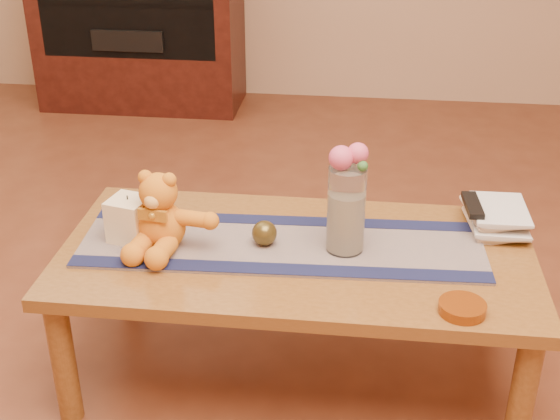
# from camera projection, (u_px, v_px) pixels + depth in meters

# --- Properties ---
(floor) EXTENTS (5.50, 5.50, 0.00)m
(floor) POSITION_uv_depth(u_px,v_px,m) (295.00, 370.00, 2.43)
(floor) COLOR #5D2C1A
(floor) RESTS_ON ground
(coffee_table_top) EXTENTS (1.40, 0.70, 0.04)m
(coffee_table_top) POSITION_uv_depth(u_px,v_px,m) (297.00, 256.00, 2.23)
(coffee_table_top) COLOR brown
(coffee_table_top) RESTS_ON floor
(table_leg_fl) EXTENTS (0.07, 0.07, 0.41)m
(table_leg_fl) POSITION_uv_depth(u_px,v_px,m) (64.00, 361.00, 2.15)
(table_leg_fl) COLOR brown
(table_leg_fl) RESTS_ON floor
(table_leg_fr) EXTENTS (0.07, 0.07, 0.41)m
(table_leg_fr) POSITION_uv_depth(u_px,v_px,m) (522.00, 397.00, 2.01)
(table_leg_fr) COLOR brown
(table_leg_fr) RESTS_ON floor
(table_leg_bl) EXTENTS (0.07, 0.07, 0.41)m
(table_leg_bl) POSITION_uv_depth(u_px,v_px,m) (125.00, 257.00, 2.66)
(table_leg_bl) COLOR brown
(table_leg_bl) RESTS_ON floor
(table_leg_br) EXTENTS (0.07, 0.07, 0.41)m
(table_leg_br) POSITION_uv_depth(u_px,v_px,m) (494.00, 281.00, 2.52)
(table_leg_br) COLOR brown
(table_leg_br) RESTS_ON floor
(persian_runner) EXTENTS (1.21, 0.40, 0.01)m
(persian_runner) POSITION_uv_depth(u_px,v_px,m) (282.00, 245.00, 2.24)
(persian_runner) COLOR #191C46
(persian_runner) RESTS_ON coffee_table_top
(runner_border_near) EXTENTS (1.20, 0.11, 0.00)m
(runner_border_near) POSITION_uv_depth(u_px,v_px,m) (278.00, 269.00, 2.11)
(runner_border_near) COLOR #13183B
(runner_border_near) RESTS_ON persian_runner
(runner_border_far) EXTENTS (1.20, 0.11, 0.00)m
(runner_border_far) POSITION_uv_depth(u_px,v_px,m) (285.00, 220.00, 2.37)
(runner_border_far) COLOR #13183B
(runner_border_far) RESTS_ON persian_runner
(teddy_bear) EXTENTS (0.37, 0.32, 0.22)m
(teddy_bear) POSITION_uv_depth(u_px,v_px,m) (160.00, 210.00, 2.19)
(teddy_bear) COLOR orange
(teddy_bear) RESTS_ON persian_runner
(pillar_candle) EXTENTS (0.13, 0.13, 0.13)m
(pillar_candle) POSITION_uv_depth(u_px,v_px,m) (130.00, 219.00, 2.24)
(pillar_candle) COLOR beige
(pillar_candle) RESTS_ON persian_runner
(candle_wick) EXTENTS (0.00, 0.00, 0.01)m
(candle_wick) POSITION_uv_depth(u_px,v_px,m) (127.00, 198.00, 2.20)
(candle_wick) COLOR black
(candle_wick) RESTS_ON pillar_candle
(glass_vase) EXTENTS (0.11, 0.11, 0.26)m
(glass_vase) POSITION_uv_depth(u_px,v_px,m) (346.00, 210.00, 2.15)
(glass_vase) COLOR silver
(glass_vase) RESTS_ON persian_runner
(potpourri_fill) EXTENTS (0.09, 0.09, 0.18)m
(potpourri_fill) POSITION_uv_depth(u_px,v_px,m) (346.00, 222.00, 2.17)
(potpourri_fill) COLOR beige
(potpourri_fill) RESTS_ON glass_vase
(rose_left) EXTENTS (0.07, 0.07, 0.07)m
(rose_left) POSITION_uv_depth(u_px,v_px,m) (341.00, 158.00, 2.07)
(rose_left) COLOR #D1496E
(rose_left) RESTS_ON glass_vase
(rose_right) EXTENTS (0.06, 0.06, 0.06)m
(rose_right) POSITION_uv_depth(u_px,v_px,m) (358.00, 153.00, 2.07)
(rose_right) COLOR #D1496E
(rose_right) RESTS_ON glass_vase
(blue_flower_back) EXTENTS (0.04, 0.04, 0.04)m
(blue_flower_back) POSITION_uv_depth(u_px,v_px,m) (353.00, 154.00, 2.11)
(blue_flower_back) COLOR #4E6AA9
(blue_flower_back) RESTS_ON glass_vase
(blue_flower_side) EXTENTS (0.04, 0.04, 0.04)m
(blue_flower_side) POSITION_uv_depth(u_px,v_px,m) (338.00, 158.00, 2.10)
(blue_flower_side) COLOR #4E6AA9
(blue_flower_side) RESTS_ON glass_vase
(leaf_sprig) EXTENTS (0.03, 0.03, 0.03)m
(leaf_sprig) POSITION_uv_depth(u_px,v_px,m) (363.00, 166.00, 2.06)
(leaf_sprig) COLOR #33662D
(leaf_sprig) RESTS_ON glass_vase
(bronze_ball) EXTENTS (0.08, 0.08, 0.08)m
(bronze_ball) POSITION_uv_depth(u_px,v_px,m) (264.00, 233.00, 2.22)
(bronze_ball) COLOR #4A3D18
(bronze_ball) RESTS_ON persian_runner
(book_bottom) EXTENTS (0.19, 0.24, 0.02)m
(book_bottom) POSITION_uv_depth(u_px,v_px,m) (469.00, 225.00, 2.34)
(book_bottom) COLOR beige
(book_bottom) RESTS_ON coffee_table_top
(book_lower) EXTENTS (0.17, 0.23, 0.02)m
(book_lower) POSITION_uv_depth(u_px,v_px,m) (472.00, 220.00, 2.32)
(book_lower) COLOR beige
(book_lower) RESTS_ON book_bottom
(book_upper) EXTENTS (0.20, 0.25, 0.02)m
(book_upper) POSITION_uv_depth(u_px,v_px,m) (469.00, 214.00, 2.32)
(book_upper) COLOR beige
(book_upper) RESTS_ON book_lower
(book_top) EXTENTS (0.17, 0.23, 0.02)m
(book_top) POSITION_uv_depth(u_px,v_px,m) (473.00, 209.00, 2.31)
(book_top) COLOR beige
(book_top) RESTS_ON book_upper
(tv_remote) EXTENTS (0.06, 0.16, 0.02)m
(tv_remote) POSITION_uv_depth(u_px,v_px,m) (473.00, 205.00, 2.29)
(tv_remote) COLOR black
(tv_remote) RESTS_ON book_top
(amber_dish) EXTENTS (0.13, 0.13, 0.03)m
(amber_dish) POSITION_uv_depth(u_px,v_px,m) (462.00, 308.00, 1.93)
(amber_dish) COLOR #BF5914
(amber_dish) RESTS_ON coffee_table_top
(media_cabinet) EXTENTS (1.20, 0.50, 1.10)m
(media_cabinet) POSITION_uv_depth(u_px,v_px,m) (139.00, 15.00, 4.49)
(media_cabinet) COLOR black
(media_cabinet) RESTS_ON floor
(cabinet_cavity) EXTENTS (1.02, 0.03, 0.61)m
(cabinet_cavity) POSITION_uv_depth(u_px,v_px,m) (125.00, 5.00, 4.23)
(cabinet_cavity) COLOR black
(cabinet_cavity) RESTS_ON media_cabinet
(cabinet_shelf) EXTENTS (1.02, 0.20, 0.02)m
(cabinet_shelf) POSITION_uv_depth(u_px,v_px,m) (130.00, 2.00, 4.31)
(cabinet_shelf) COLOR black
(cabinet_shelf) RESTS_ON media_cabinet
(stereo_lower) EXTENTS (0.42, 0.28, 0.12)m
(stereo_lower) POSITION_uv_depth(u_px,v_px,m) (134.00, 35.00, 4.41)
(stereo_lower) COLOR black
(stereo_lower) RESTS_ON media_cabinet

